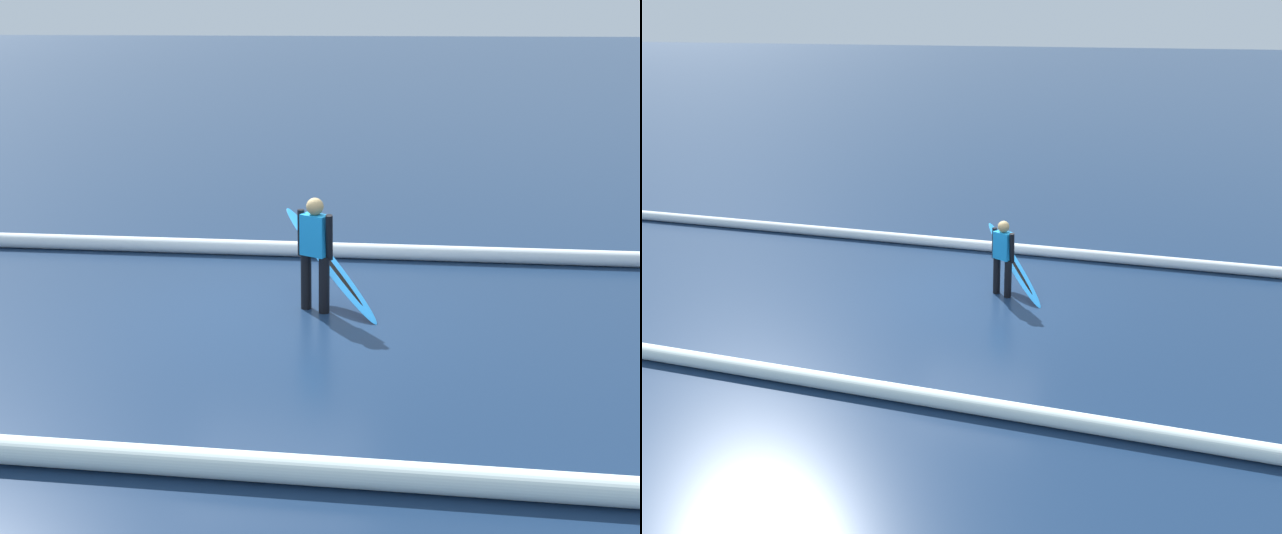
% 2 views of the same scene
% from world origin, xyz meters
% --- Properties ---
extents(ground_plane, '(183.99, 183.99, 0.00)m').
position_xyz_m(ground_plane, '(0.00, 0.00, 0.00)').
color(ground_plane, '#162A49').
extents(surfer, '(0.47, 0.36, 1.49)m').
position_xyz_m(surfer, '(-0.51, -0.06, 0.84)').
color(surfer, black).
rests_on(surfer, ground_plane).
extents(surfboard, '(1.48, 1.66, 1.13)m').
position_xyz_m(surfboard, '(-0.67, -0.35, 0.55)').
color(surfboard, '#268CE5').
rests_on(surfboard, ground_plane).
extents(wave_crest_foreground, '(23.60, 0.82, 0.24)m').
position_xyz_m(wave_crest_foreground, '(-0.74, -2.38, 0.12)').
color(wave_crest_foreground, white).
rests_on(wave_crest_foreground, ground_plane).
extents(wave_crest_midground, '(18.36, 1.05, 0.25)m').
position_xyz_m(wave_crest_midground, '(-1.97, 4.01, 0.13)').
color(wave_crest_midground, white).
rests_on(wave_crest_midground, ground_plane).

